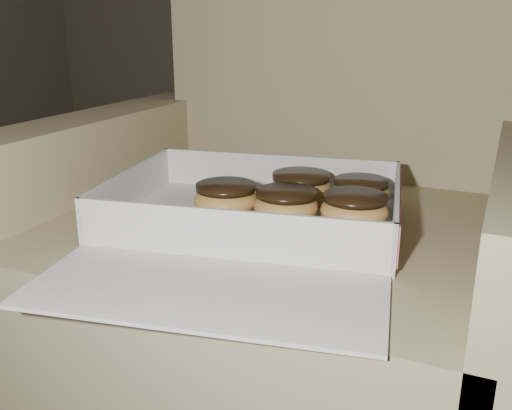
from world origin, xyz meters
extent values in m
cube|color=#9A8D62|center=(-0.27, 0.77, 0.20)|extent=(0.68, 0.68, 0.40)
cube|color=#9A8D62|center=(-0.27, 1.08, 0.64)|extent=(0.68, 0.13, 0.49)
cube|color=#9A8D62|center=(-0.64, 0.77, 0.27)|extent=(0.11, 0.68, 0.53)
cube|color=silver|center=(-0.29, 0.71, 0.40)|extent=(0.47, 0.39, 0.01)
cube|color=silver|center=(-0.31, 0.86, 0.44)|extent=(0.42, 0.08, 0.06)
cube|color=silver|center=(-0.26, 0.56, 0.44)|extent=(0.42, 0.08, 0.06)
cube|color=silver|center=(-0.49, 0.67, 0.44)|extent=(0.06, 0.31, 0.06)
cube|color=silver|center=(-0.08, 0.74, 0.44)|extent=(0.06, 0.31, 0.06)
cube|color=#D25469|center=(-0.08, 0.75, 0.44)|extent=(0.06, 0.30, 0.05)
cube|color=silver|center=(-0.24, 0.47, 0.40)|extent=(0.44, 0.25, 0.01)
ellipsoid|color=#C08D43|center=(-0.14, 0.73, 0.43)|extent=(0.10, 0.10, 0.05)
cylinder|color=black|center=(-0.14, 0.73, 0.45)|extent=(0.09, 0.09, 0.01)
ellipsoid|color=#C08D43|center=(-0.24, 0.71, 0.43)|extent=(0.10, 0.10, 0.05)
cylinder|color=black|center=(-0.24, 0.71, 0.45)|extent=(0.09, 0.09, 0.01)
ellipsoid|color=#C08D43|center=(-0.25, 0.81, 0.43)|extent=(0.10, 0.10, 0.05)
cylinder|color=black|center=(-0.25, 0.81, 0.45)|extent=(0.09, 0.09, 0.01)
ellipsoid|color=#C08D43|center=(-0.33, 0.70, 0.43)|extent=(0.10, 0.10, 0.05)
cylinder|color=black|center=(-0.33, 0.70, 0.45)|extent=(0.09, 0.09, 0.01)
ellipsoid|color=#C08D43|center=(-0.15, 0.82, 0.43)|extent=(0.09, 0.09, 0.05)
cylinder|color=black|center=(-0.15, 0.82, 0.45)|extent=(0.09, 0.09, 0.01)
ellipsoid|color=black|center=(-0.25, 0.62, 0.41)|extent=(0.01, 0.01, 0.00)
ellipsoid|color=black|center=(-0.44, 0.59, 0.41)|extent=(0.01, 0.01, 0.00)
ellipsoid|color=black|center=(-0.13, 0.64, 0.41)|extent=(0.01, 0.01, 0.00)
ellipsoid|color=black|center=(-0.30, 0.69, 0.41)|extent=(0.01, 0.01, 0.00)
ellipsoid|color=black|center=(-0.28, 0.68, 0.41)|extent=(0.01, 0.01, 0.00)
camera|label=1|loc=(0.05, -0.05, 0.70)|focal=40.00mm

